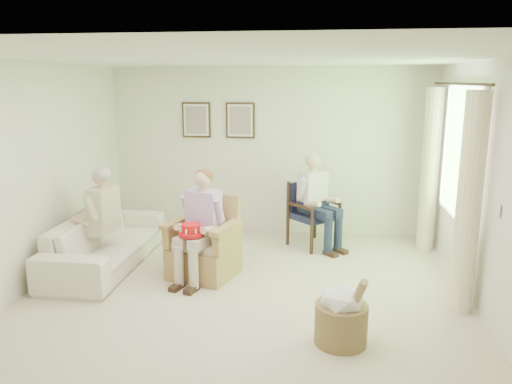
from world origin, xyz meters
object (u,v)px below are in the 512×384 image
Objects in this scene: person_dark at (314,195)px; person_sofa at (99,213)px; hatbox at (342,315)px; sofa at (106,241)px; wood_armchair at (314,211)px; wicker_armchair at (205,251)px; red_hat at (191,231)px; person_wicker at (201,219)px.

person_sofa is (-2.68, -1.23, -0.03)m from person_dark.
hatbox is (0.32, -2.71, -0.50)m from person_dark.
person_dark reaches higher than sofa.
wood_armchair is 0.32m from person_dark.
wicker_armchair is at bearing -96.58° from sofa.
sofa is 0.44m from person_sofa.
wicker_armchair is 0.73× the size of person_dark.
wood_armchair is 0.69× the size of person_dark.
red_hat is at bearing 146.40° from hatbox.
person_dark reaches higher than hatbox.
wood_armchair is 2.89m from hatbox.
hatbox is (1.64, -1.34, -0.49)m from person_wicker.
wood_armchair is 1.29× the size of hatbox.
person_sofa is at bearing 162.59° from wood_armchair.
red_hat is (-1.39, -1.72, 0.16)m from wood_armchair.
wicker_armchair is at bearing 98.77° from person_sofa.
person_sofa reaches higher than wood_armchair.
wood_armchair is 0.41× the size of sofa.
person_sofa is (-1.36, 0.01, 0.44)m from wicker_armchair.
red_hat is at bearing 84.42° from person_sofa.
person_dark is (1.32, 1.37, 0.02)m from person_wicker.
person_sofa reaches higher than sofa.
person_dark is (1.32, 1.24, 0.47)m from wicker_armchair.
wicker_armchair is 3.24× the size of red_hat.
person_sofa is 1.33m from red_hat.
sofa is at bearing 160.13° from wood_armchair.
hatbox is (3.00, -1.62, -0.05)m from sofa.
wood_armchair is 2.04m from person_wicker.
red_hat is (-0.07, -0.20, -0.09)m from person_wicker.
hatbox is (0.32, -2.86, -0.23)m from wood_armchair.
red_hat reaches higher than sofa.
person_wicker is 1.91m from person_dark.
person_sofa is at bearing -170.33° from person_wicker.
sofa is 3.41m from hatbox.
wood_armchair is at bearing 126.62° from person_sofa.
wood_armchair is at bearing -65.21° from sofa.
person_wicker is 2.17m from hatbox.
wood_armchair is 3.06× the size of red_hat.
person_wicker is at bearing -175.63° from wood_armchair.
person_wicker is 1.36m from person_sofa.
person_wicker reaches higher than person_sofa.
red_hat is at bearing -173.65° from wood_armchair.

